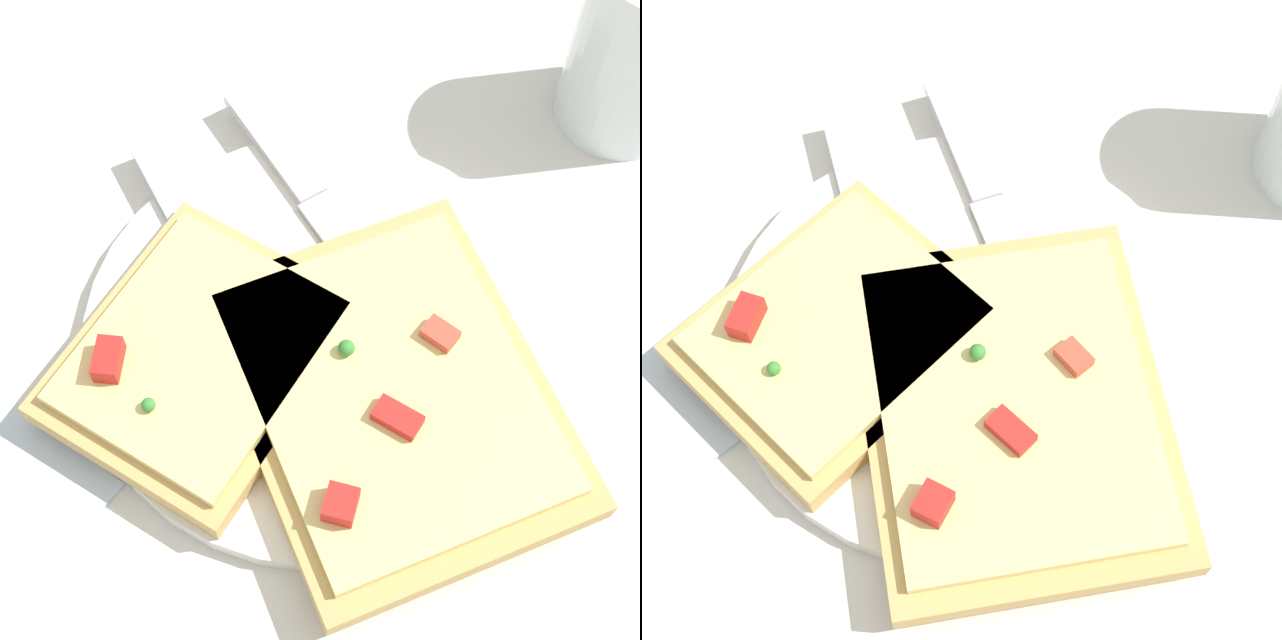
{
  "view_description": "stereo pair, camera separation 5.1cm",
  "coord_description": "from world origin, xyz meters",
  "views": [
    {
      "loc": [
        0.14,
        -0.19,
        0.48
      ],
      "look_at": [
        0.0,
        0.0,
        0.02
      ],
      "focal_mm": 60.0,
      "sensor_mm": 36.0,
      "label": 1
    },
    {
      "loc": [
        0.18,
        -0.16,
        0.48
      ],
      "look_at": [
        0.0,
        0.0,
        0.02
      ],
      "focal_mm": 60.0,
      "sensor_mm": 36.0,
      "label": 2
    }
  ],
  "objects": [
    {
      "name": "knife",
      "position": [
        -0.04,
        0.06,
        0.01
      ],
      "size": [
        0.2,
        0.1,
        0.01
      ],
      "rotation": [
        0.0,
        0.0,
        5.89
      ],
      "color": "#B7B7BC",
      "rests_on": "plate"
    },
    {
      "name": "fork",
      "position": [
        -0.03,
        -0.02,
        0.01
      ],
      "size": [
        0.21,
        0.12,
        0.01
      ],
      "rotation": [
        0.0,
        0.0,
        5.82
      ],
      "color": "#B7B7BC",
      "rests_on": "plate"
    },
    {
      "name": "crumb_scatter",
      "position": [
        0.06,
        0.04,
        0.02
      ],
      "size": [
        0.04,
        0.05,
        0.01
      ],
      "color": "tan",
      "rests_on": "plate"
    },
    {
      "name": "pizza_slice_main",
      "position": [
        0.05,
        -0.01,
        0.02
      ],
      "size": [
        0.22,
        0.21,
        0.03
      ],
      "rotation": [
        0.0,
        0.0,
        2.59
      ],
      "color": "tan",
      "rests_on": "plate"
    },
    {
      "name": "plate",
      "position": [
        0.0,
        0.0,
        0.01
      ],
      "size": [
        0.23,
        0.23,
        0.01
      ],
      "color": "silver",
      "rests_on": "ground"
    },
    {
      "name": "pizza_slice_corner",
      "position": [
        -0.03,
        -0.05,
        0.02
      ],
      "size": [
        0.12,
        0.14,
        0.03
      ],
      "rotation": [
        0.0,
        0.0,
        4.79
      ],
      "color": "tan",
      "rests_on": "plate"
    },
    {
      "name": "ground_plane",
      "position": [
        0.0,
        0.0,
        0.0
      ],
      "size": [
        4.0,
        4.0,
        0.0
      ],
      "primitive_type": "plane",
      "color": "beige"
    }
  ]
}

